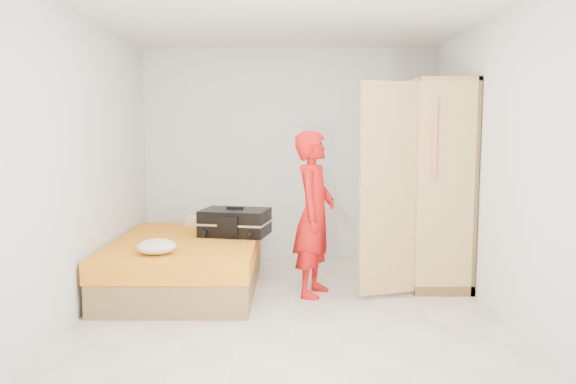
{
  "coord_description": "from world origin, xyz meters",
  "views": [
    {
      "loc": [
        -0.0,
        -4.98,
        1.61
      ],
      "look_at": [
        -0.02,
        0.47,
        1.0
      ],
      "focal_mm": 35.0,
      "sensor_mm": 36.0,
      "label": 1
    }
  ],
  "objects_px": {
    "suitcase": "(235,222)",
    "round_cushion": "(156,247)",
    "wardrobe": "(429,188)",
    "person": "(314,214)",
    "bed": "(187,263)"
  },
  "relations": [
    {
      "from": "suitcase",
      "to": "round_cushion",
      "type": "height_order",
      "value": "suitcase"
    },
    {
      "from": "person",
      "to": "suitcase",
      "type": "distance_m",
      "value": 0.96
    },
    {
      "from": "wardrobe",
      "to": "round_cushion",
      "type": "distance_m",
      "value": 2.83
    },
    {
      "from": "round_cushion",
      "to": "suitcase",
      "type": "bearing_deg",
      "value": 55.98
    },
    {
      "from": "person",
      "to": "round_cushion",
      "type": "xyz_separation_m",
      "value": [
        -1.43,
        -0.43,
        -0.23
      ]
    },
    {
      "from": "person",
      "to": "suitcase",
      "type": "relative_size",
      "value": 2.02
    },
    {
      "from": "suitcase",
      "to": "round_cushion",
      "type": "distance_m",
      "value": 1.1
    },
    {
      "from": "person",
      "to": "round_cushion",
      "type": "distance_m",
      "value": 1.51
    },
    {
      "from": "bed",
      "to": "round_cushion",
      "type": "bearing_deg",
      "value": -102.19
    },
    {
      "from": "round_cushion",
      "to": "person",
      "type": "bearing_deg",
      "value": 16.77
    },
    {
      "from": "wardrobe",
      "to": "person",
      "type": "distance_m",
      "value": 1.32
    },
    {
      "from": "wardrobe",
      "to": "person",
      "type": "height_order",
      "value": "wardrobe"
    },
    {
      "from": "person",
      "to": "round_cushion",
      "type": "bearing_deg",
      "value": 124.53
    },
    {
      "from": "person",
      "to": "round_cushion",
      "type": "height_order",
      "value": "person"
    },
    {
      "from": "bed",
      "to": "suitcase",
      "type": "height_order",
      "value": "suitcase"
    }
  ]
}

